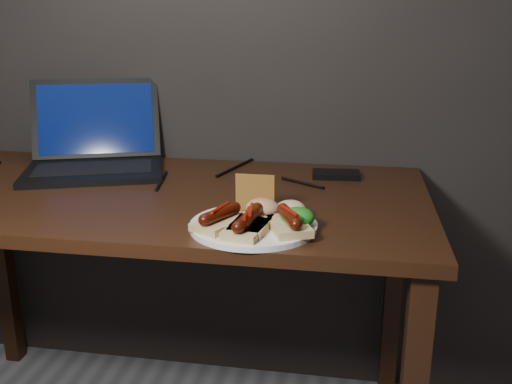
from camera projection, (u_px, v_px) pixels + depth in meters
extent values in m
cube|color=#311A0C|center=(149.00, 196.00, 1.45)|extent=(1.40, 0.70, 0.03)
cube|color=#311A0C|center=(4.00, 265.00, 1.95)|extent=(0.05, 0.05, 0.72)
cube|color=#311A0C|center=(393.00, 295.00, 1.74)|extent=(0.05, 0.05, 0.72)
cube|color=black|center=(94.00, 171.00, 1.59)|extent=(0.44, 0.36, 0.02)
cube|color=black|center=(94.00, 168.00, 1.59)|extent=(0.35, 0.24, 0.00)
cube|color=black|center=(96.00, 118.00, 1.72)|extent=(0.38, 0.21, 0.23)
cube|color=#081756|center=(96.00, 118.00, 1.72)|extent=(0.34, 0.18, 0.20)
cube|color=black|center=(336.00, 175.00, 1.56)|extent=(0.13, 0.08, 0.02)
cylinder|color=black|center=(161.00, 181.00, 1.52)|extent=(0.04, 0.18, 0.01)
cylinder|color=black|center=(235.00, 167.00, 1.66)|extent=(0.07, 0.21, 0.01)
cylinder|color=black|center=(302.00, 183.00, 1.50)|extent=(0.12, 0.08, 0.01)
cylinder|color=white|center=(254.00, 226.00, 1.18)|extent=(0.34, 0.34, 0.01)
cube|color=#D4C17C|center=(220.00, 223.00, 1.16)|extent=(0.11, 0.13, 0.02)
cylinder|color=#440F04|center=(220.00, 214.00, 1.15)|extent=(0.07, 0.10, 0.02)
sphere|color=#440F04|center=(204.00, 220.00, 1.11)|extent=(0.03, 0.02, 0.02)
sphere|color=#440F04|center=(235.00, 208.00, 1.19)|extent=(0.03, 0.02, 0.02)
cylinder|color=maroon|center=(220.00, 208.00, 1.15)|extent=(0.03, 0.07, 0.01)
cube|color=#D4C17C|center=(251.00, 225.00, 1.15)|extent=(0.08, 0.12, 0.02)
cylinder|color=#440F04|center=(251.00, 216.00, 1.14)|extent=(0.03, 0.10, 0.02)
sphere|color=#440F04|center=(244.00, 223.00, 1.10)|extent=(0.03, 0.02, 0.02)
sphere|color=#440F04|center=(257.00, 208.00, 1.18)|extent=(0.03, 0.02, 0.02)
cylinder|color=maroon|center=(251.00, 210.00, 1.14)|extent=(0.01, 0.07, 0.01)
cube|color=#D4C17C|center=(289.00, 226.00, 1.14)|extent=(0.11, 0.13, 0.02)
cylinder|color=#440F04|center=(289.00, 216.00, 1.13)|extent=(0.06, 0.10, 0.02)
sphere|color=#440F04|center=(296.00, 224.00, 1.09)|extent=(0.03, 0.02, 0.02)
sphere|color=#440F04|center=(283.00, 209.00, 1.18)|extent=(0.03, 0.02, 0.02)
cylinder|color=maroon|center=(289.00, 210.00, 1.13)|extent=(0.05, 0.06, 0.01)
cube|color=#D4C17C|center=(247.00, 229.00, 1.12)|extent=(0.09, 0.13, 0.02)
cylinder|color=#440F04|center=(247.00, 219.00, 1.12)|extent=(0.04, 0.10, 0.02)
sphere|color=#440F04|center=(238.00, 227.00, 1.07)|extent=(0.03, 0.02, 0.02)
sphere|color=#440F04|center=(255.00, 212.00, 1.16)|extent=(0.03, 0.02, 0.02)
cylinder|color=maroon|center=(247.00, 213.00, 1.11)|extent=(0.01, 0.07, 0.01)
cube|color=#A4762D|center=(255.00, 194.00, 1.24)|extent=(0.08, 0.01, 0.08)
ellipsoid|color=#165A12|center=(298.00, 217.00, 1.16)|extent=(0.07, 0.07, 0.04)
ellipsoid|color=#A92D10|center=(262.00, 208.00, 1.21)|extent=(0.07, 0.07, 0.04)
ellipsoid|color=beige|center=(291.00, 209.00, 1.21)|extent=(0.06, 0.06, 0.04)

